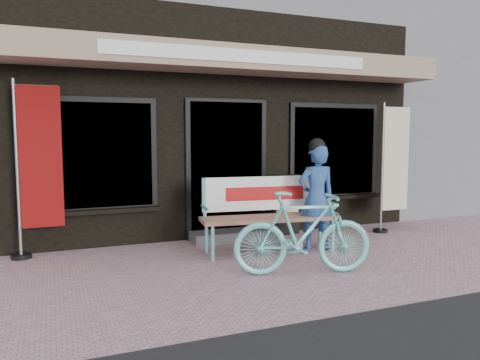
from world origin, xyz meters
name	(u,v)px	position (x,y,z in m)	size (l,w,h in m)	color
ground	(283,270)	(0.00, 0.00, 0.00)	(70.00, 70.00, 0.00)	#C0929E
storefront	(178,71)	(0.00, 4.96, 2.99)	(7.00, 6.77, 6.00)	black
neighbor_right_near	(457,94)	(8.50, 5.50, 2.80)	(10.00, 7.00, 5.60)	slate
bench	(268,208)	(0.23, 0.93, 0.61)	(1.98, 0.73, 1.05)	#67C9C7
person	(316,196)	(0.86, 0.68, 0.78)	(0.58, 0.41, 1.60)	#284D8A
bicycle	(303,233)	(0.13, -0.24, 0.50)	(0.47, 1.65, 0.99)	#67C9C7
nobori_red	(37,167)	(-2.77, 1.78, 1.22)	(0.69, 0.26, 2.37)	gray
nobori_cream	(393,166)	(2.75, 1.33, 1.12)	(0.64, 0.25, 2.17)	gray
menu_stand	(286,204)	(0.95, 1.76, 0.51)	(0.50, 0.16, 0.99)	black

